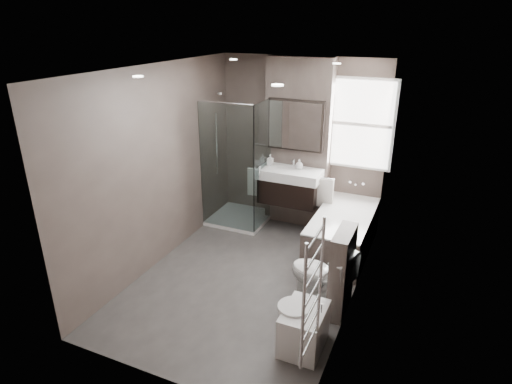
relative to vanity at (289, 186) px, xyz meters
The scene contains 15 objects.
room 1.53m from the vanity, 90.00° to the right, with size 2.70×3.90×2.70m.
vanity_pier 0.66m from the vanity, 90.00° to the left, with size 1.00×0.25×2.60m, color #544943.
vanity is the anchor object (origin of this frame).
mirror_cabinet 0.91m from the vanity, 90.00° to the left, with size 0.86×0.08×0.76m.
towel_left 0.56m from the vanity, behind, with size 0.24×0.06×0.44m, color silver.
towel_right 0.56m from the vanity, ahead, with size 0.24×0.06×0.44m, color silver.
shower_enclosure 0.80m from the vanity, behind, with size 0.90×0.90×2.00m.
bathtub 1.07m from the vanity, 19.37° to the right, with size 0.75×1.60×0.57m.
window 1.37m from the vanity, 26.58° to the left, with size 0.98×0.06×1.33m.
toilet 1.95m from the vanity, 59.68° to the right, with size 0.43×0.74×0.76m, color white.
cistern_box 2.08m from the vanity, 54.16° to the right, with size 0.19×0.55×1.00m.
bidet 2.66m from the vanity, 67.11° to the right, with size 0.47×0.55×0.57m.
towel_radiator 3.30m from the vanity, 67.55° to the right, with size 0.03×0.49×1.10m.
soap_bottle_a 0.49m from the vanity, behind, with size 0.08×0.08×0.18m, color white.
soap_bottle_b 0.36m from the vanity, 35.44° to the left, with size 0.12×0.12×0.15m, color white.
Camera 1 is at (1.97, -4.32, 3.08)m, focal length 30.00 mm.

